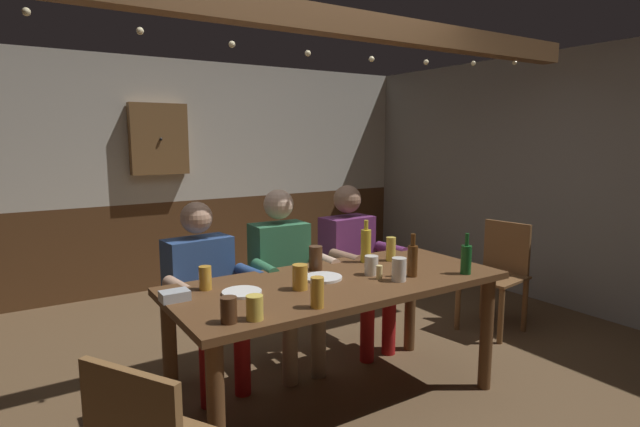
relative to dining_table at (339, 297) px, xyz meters
The scene contains 28 objects.
ground_plane 0.67m from the dining_table, 90.00° to the left, with size 6.62×6.62×0.00m, color brown.
back_wall_upper 3.10m from the dining_table, 90.00° to the left, with size 5.48×0.12×1.45m, color beige.
back_wall_wainscot 2.95m from the dining_table, 90.00° to the left, with size 5.48×0.12×0.91m, color brown.
side_wall_concrete 2.85m from the dining_table, ahead, with size 0.12×5.52×2.35m, color gray.
ceiling_beam 1.66m from the dining_table, 90.00° to the left, with size 4.93×0.14×0.16m, color brown.
dining_table is the anchor object (origin of this frame).
person_0 0.87m from the dining_table, 131.26° to the left, with size 0.58×0.53×1.17m.
person_1 0.65m from the dining_table, 90.33° to the left, with size 0.53×0.55×1.22m.
person_2 0.87m from the dining_table, 48.01° to the left, with size 0.54×0.54×1.22m.
chair_empty_near_right 1.82m from the dining_table, ahead, with size 0.50×0.50×0.88m.
table_candle 0.28m from the dining_table, 30.29° to the right, with size 0.04×0.04×0.08m, color #F9E08C.
condiment_caddy 0.92m from the dining_table, behind, with size 0.14×0.10×0.05m, color #B2B7BC.
plate_0 0.59m from the dining_table, behind, with size 0.21×0.21×0.01m, color white.
plate_1 0.14m from the dining_table, 138.56° to the left, with size 0.22×0.22×0.01m, color white.
bottle_0 0.48m from the dining_table, 24.08° to the right, with size 0.06×0.06×0.25m.
bottle_1 0.50m from the dining_table, 32.16° to the left, with size 0.07×0.07×0.28m.
bottle_2 0.80m from the dining_table, 23.58° to the right, with size 0.06×0.06×0.25m.
pint_glass_0 0.52m from the dining_table, 136.77° to the right, with size 0.07×0.07×0.15m, color gold.
pint_glass_1 0.60m from the dining_table, 18.32° to the left, with size 0.06×0.06×0.16m, color #E5C64C.
pint_glass_2 0.27m from the dining_table, ahead, with size 0.08×0.08×0.11m, color white.
pint_glass_3 0.77m from the dining_table, 162.28° to the left, with size 0.07×0.07×0.13m, color gold.
pint_glass_4 0.33m from the dining_table, behind, with size 0.08×0.08×0.14m, color gold.
pint_glass_5 0.31m from the dining_table, 90.86° to the left, with size 0.08×0.08×0.15m, color #4C2D19.
pint_glass_6 0.77m from the dining_table, 154.59° to the right, with size 0.08×0.08×0.11m, color #E5C64C.
pint_glass_7 0.38m from the dining_table, 37.05° to the right, with size 0.08×0.08×0.13m, color white.
pint_glass_8 0.86m from the dining_table, 159.54° to the right, with size 0.07×0.07×0.12m, color #4C2D19.
wall_dart_cabinet 2.96m from the dining_table, 94.63° to the left, with size 0.56×0.15×0.70m.
string_lights 1.48m from the dining_table, 90.00° to the left, with size 3.87×0.04×0.13m.
Camera 1 is at (-1.60, -2.42, 1.57)m, focal length 28.20 mm.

